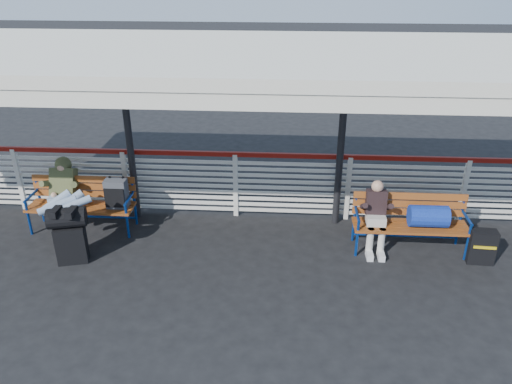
# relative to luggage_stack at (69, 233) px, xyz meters

# --- Properties ---
(ground) EXTENTS (60.00, 60.00, 0.00)m
(ground) POSITION_rel_luggage_stack_xyz_m (2.38, -0.23, -0.50)
(ground) COLOR black
(ground) RESTS_ON ground
(fence) EXTENTS (12.08, 0.08, 1.24)m
(fence) POSITION_rel_luggage_stack_xyz_m (2.38, 1.67, 0.16)
(fence) COLOR silver
(fence) RESTS_ON ground
(canopy) EXTENTS (12.60, 3.60, 3.16)m
(canopy) POSITION_rel_luggage_stack_xyz_m (2.38, 0.64, 2.54)
(canopy) COLOR silver
(canopy) RESTS_ON ground
(luggage_stack) EXTENTS (0.62, 0.44, 0.93)m
(luggage_stack) POSITION_rel_luggage_stack_xyz_m (0.00, 0.00, 0.00)
(luggage_stack) COLOR black
(luggage_stack) RESTS_ON ground
(bench_left) EXTENTS (1.80, 0.56, 0.97)m
(bench_left) POSITION_rel_luggage_stack_xyz_m (0.04, 1.03, 0.11)
(bench_left) COLOR #9F4C1E
(bench_left) RESTS_ON ground
(bench_right) EXTENTS (1.80, 0.56, 0.92)m
(bench_right) POSITION_rel_luggage_stack_xyz_m (5.41, 0.69, 0.09)
(bench_right) COLOR #9F4C1E
(bench_right) RESTS_ON ground
(traveler_man) EXTENTS (0.94, 1.64, 0.77)m
(traveler_man) POSITION_rel_luggage_stack_xyz_m (-0.35, 0.69, 0.24)
(traveler_man) COLOR #96B3CA
(traveler_man) RESTS_ON ground
(companion_person) EXTENTS (0.32, 0.66, 1.15)m
(companion_person) POSITION_rel_luggage_stack_xyz_m (4.73, 0.68, 0.09)
(companion_person) COLOR beige
(companion_person) RESTS_ON ground
(suitcase_side) EXTENTS (0.41, 0.26, 0.55)m
(suitcase_side) POSITION_rel_luggage_stack_xyz_m (6.33, 0.39, -0.23)
(suitcase_side) COLOR black
(suitcase_side) RESTS_ON ground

